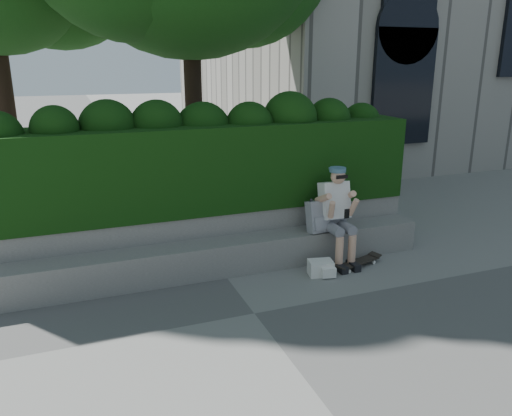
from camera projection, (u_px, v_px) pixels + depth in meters
name	position (u px, v px, depth m)	size (l,w,h in m)	color
ground	(254.00, 313.00, 5.75)	(80.00, 80.00, 0.00)	slate
bench_ledge	(222.00, 257.00, 6.81)	(6.00, 0.45, 0.45)	gray
planter_wall	(212.00, 236.00, 7.19)	(6.00, 0.50, 0.75)	gray
hedge	(206.00, 166.00, 7.11)	(6.00, 1.00, 1.20)	black
person	(336.00, 211.00, 7.05)	(0.40, 0.76, 1.38)	slate
skateboard	(358.00, 262.00, 7.04)	(0.75, 0.38, 0.08)	black
backpack_plaid	(318.00, 217.00, 7.06)	(0.31, 0.16, 0.45)	#AAAAAF
backpack_ground	(321.00, 268.00, 6.75)	(0.32, 0.23, 0.21)	white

